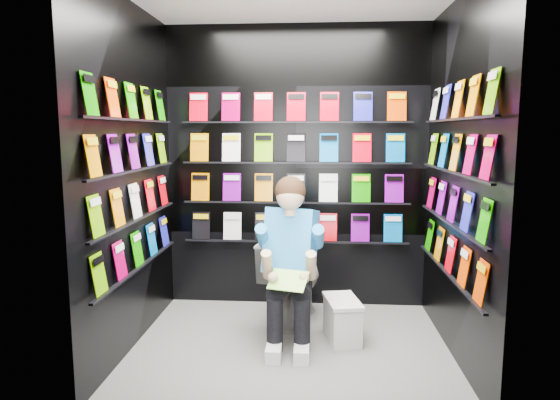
{
  "coord_description": "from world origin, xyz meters",
  "views": [
    {
      "loc": [
        0.18,
        -3.62,
        1.64
      ],
      "look_at": [
        -0.09,
        0.15,
        1.12
      ],
      "focal_mm": 32.0,
      "sensor_mm": 36.0,
      "label": 1
    }
  ],
  "objects": [
    {
      "name": "comics_right",
      "position": [
        1.17,
        0.0,
        1.31
      ],
      "size": [
        0.06,
        1.7,
        1.37
      ],
      "primitive_type": null,
      "color": "red",
      "rests_on": "wall_right"
    },
    {
      "name": "comics_left",
      "position": [
        -1.17,
        0.0,
        1.31
      ],
      "size": [
        0.06,
        1.7,
        1.37
      ],
      "primitive_type": null,
      "color": "red",
      "rests_on": "wall_left"
    },
    {
      "name": "held_comic",
      "position": [
        -0.01,
        -0.17,
        0.58
      ],
      "size": [
        0.31,
        0.23,
        0.12
      ],
      "primitive_type": "cube",
      "rotation": [
        -0.96,
        0.0,
        -0.28
      ],
      "color": "#2BAA5C",
      "rests_on": "reader"
    },
    {
      "name": "wall_front",
      "position": [
        0.0,
        -1.0,
        1.3
      ],
      "size": [
        2.4,
        0.04,
        2.6
      ],
      "primitive_type": "cube",
      "color": "black",
      "rests_on": "floor"
    },
    {
      "name": "reader",
      "position": [
        -0.01,
        0.18,
        0.77
      ],
      "size": [
        0.72,
        0.88,
        1.41
      ],
      "primitive_type": null,
      "rotation": [
        0.0,
        0.0,
        -0.28
      ],
      "color": "#2B85D0",
      "rests_on": "toilet"
    },
    {
      "name": "wall_left",
      "position": [
        -1.2,
        0.0,
        1.3
      ],
      "size": [
        0.04,
        2.0,
        2.6
      ],
      "primitive_type": "cube",
      "color": "black",
      "rests_on": "floor"
    },
    {
      "name": "wall_back",
      "position": [
        0.0,
        1.0,
        1.3
      ],
      "size": [
        2.4,
        0.04,
        2.6
      ],
      "primitive_type": "cube",
      "color": "black",
      "rests_on": "floor"
    },
    {
      "name": "longbox",
      "position": [
        0.4,
        0.17,
        0.15
      ],
      "size": [
        0.29,
        0.44,
        0.3
      ],
      "primitive_type": "cube",
      "rotation": [
        0.0,
        0.0,
        0.19
      ],
      "color": "silver",
      "rests_on": "floor"
    },
    {
      "name": "floor",
      "position": [
        0.0,
        0.0,
        0.0
      ],
      "size": [
        2.4,
        2.4,
        0.0
      ],
      "primitive_type": "plane",
      "color": "slate",
      "rests_on": "ground"
    },
    {
      "name": "wall_right",
      "position": [
        1.2,
        0.0,
        1.3
      ],
      "size": [
        0.04,
        2.0,
        2.6
      ],
      "primitive_type": "cube",
      "color": "black",
      "rests_on": "floor"
    },
    {
      "name": "toilet",
      "position": [
        -0.01,
        0.56,
        0.37
      ],
      "size": [
        0.61,
        0.84,
        0.73
      ],
      "primitive_type": "imported",
      "rotation": [
        0.0,
        0.0,
        2.86
      ],
      "color": "white",
      "rests_on": "floor"
    },
    {
      "name": "longbox_lid",
      "position": [
        0.4,
        0.17,
        0.32
      ],
      "size": [
        0.32,
        0.46,
        0.03
      ],
      "primitive_type": "cube",
      "rotation": [
        0.0,
        0.0,
        0.19
      ],
      "color": "silver",
      "rests_on": "longbox"
    },
    {
      "name": "comics_back",
      "position": [
        0.0,
        0.97,
        1.31
      ],
      "size": [
        2.1,
        0.06,
        1.37
      ],
      "primitive_type": null,
      "color": "red",
      "rests_on": "wall_back"
    }
  ]
}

